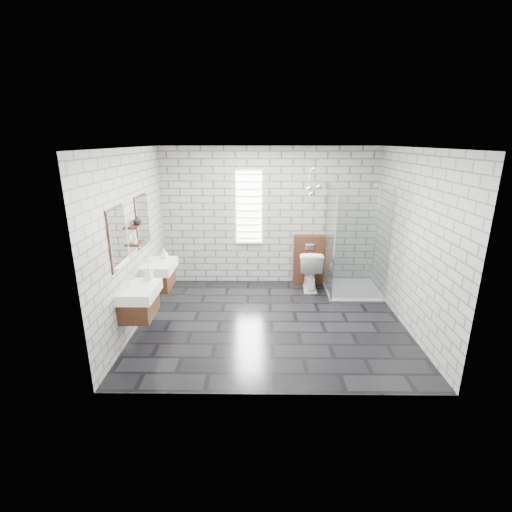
{
  "coord_description": "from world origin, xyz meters",
  "views": [
    {
      "loc": [
        -0.18,
        -5.4,
        2.8
      ],
      "look_at": [
        -0.25,
        0.35,
        1.0
      ],
      "focal_mm": 26.0,
      "sensor_mm": 36.0,
      "label": 1
    }
  ],
  "objects_px": {
    "toilet": "(310,269)",
    "vanity_right": "(157,267)",
    "cistern_panel": "(309,260)",
    "shower_enclosure": "(349,268)",
    "vanity_left": "(137,293)"
  },
  "relations": [
    {
      "from": "vanity_left",
      "to": "cistern_panel",
      "type": "bearing_deg",
      "value": 40.61
    },
    {
      "from": "vanity_right",
      "to": "cistern_panel",
      "type": "relative_size",
      "value": 1.57
    },
    {
      "from": "vanity_right",
      "to": "vanity_left",
      "type": "bearing_deg",
      "value": -90.0
    },
    {
      "from": "cistern_panel",
      "to": "toilet",
      "type": "bearing_deg",
      "value": -90.0
    },
    {
      "from": "vanity_left",
      "to": "vanity_right",
      "type": "xyz_separation_m",
      "value": [
        0.0,
        1.08,
        0.0
      ]
    },
    {
      "from": "vanity_left",
      "to": "vanity_right",
      "type": "relative_size",
      "value": 1.0
    },
    {
      "from": "vanity_left",
      "to": "toilet",
      "type": "distance_m",
      "value": 3.43
    },
    {
      "from": "cistern_panel",
      "to": "shower_enclosure",
      "type": "bearing_deg",
      "value": -36.41
    },
    {
      "from": "vanity_left",
      "to": "vanity_right",
      "type": "bearing_deg",
      "value": 90.0
    },
    {
      "from": "vanity_left",
      "to": "shower_enclosure",
      "type": "height_order",
      "value": "shower_enclosure"
    },
    {
      "from": "vanity_right",
      "to": "cistern_panel",
      "type": "height_order",
      "value": "vanity_right"
    },
    {
      "from": "toilet",
      "to": "vanity_right",
      "type": "bearing_deg",
      "value": 23.03
    },
    {
      "from": "vanity_left",
      "to": "toilet",
      "type": "bearing_deg",
      "value": 37.36
    },
    {
      "from": "vanity_right",
      "to": "shower_enclosure",
      "type": "relative_size",
      "value": 0.77
    },
    {
      "from": "shower_enclosure",
      "to": "toilet",
      "type": "xyz_separation_m",
      "value": [
        -0.7,
        0.26,
        -0.11
      ]
    }
  ]
}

